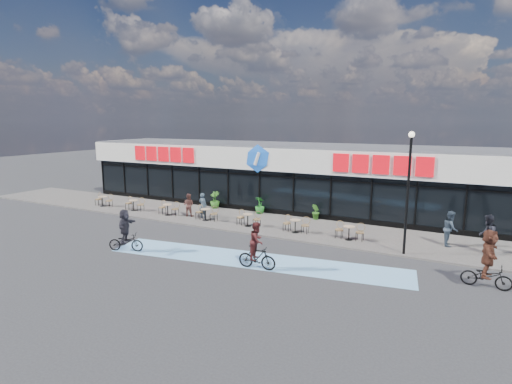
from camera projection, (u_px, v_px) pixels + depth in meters
The scene contains 22 objects.
ground at pixel (200, 240), 21.39m from camera, with size 120.00×120.00×0.00m, color #28282B.
sidewalk at pixel (242, 220), 25.31m from camera, with size 44.00×5.00×0.10m, color #5F5A54.
bike_lane at pixel (253, 260), 18.26m from camera, with size 14.00×2.20×0.01m, color #72A9D7.
building at pixel (277, 175), 29.65m from camera, with size 30.60×6.57×4.75m.
lamp_post at pixel (408, 183), 18.24m from camera, with size 0.28×0.28×5.72m.
bistro_set_0 at pixel (104, 200), 29.27m from camera, with size 1.54×0.62×0.90m.
bistro_set_1 at pixel (134, 204), 27.89m from camera, with size 1.54×0.62×0.90m.
bistro_set_2 at pixel (169, 208), 26.52m from camera, with size 1.54×0.62×0.90m.
bistro_set_3 at pixel (206, 213), 25.15m from camera, with size 1.54×0.62×0.90m.
bistro_set_4 at pixel (249, 218), 23.77m from camera, with size 1.54×0.62×0.90m.
bistro_set_5 at pixel (296, 224), 22.40m from camera, with size 1.54×0.62×0.90m.
bistro_set_6 at pixel (349, 231), 21.02m from camera, with size 1.54×0.62×0.90m.
potted_plant_left at pixel (215, 200), 28.56m from camera, with size 0.67×0.67×1.20m, color #295C1A.
potted_plant_mid at pixel (260, 205), 26.92m from camera, with size 0.65×0.65×1.16m, color #1D651F.
potted_plant_right at pixel (316, 212), 25.21m from camera, with size 0.57×0.46×1.03m, color #316A1E.
patron_left at pixel (203, 206), 25.60m from camera, with size 0.60×0.39×1.64m, color #303E4A.
patron_right at pixel (189, 205), 26.11m from camera, with size 0.73×0.57×1.50m, color brown.
pedestrian_a at pixel (487, 234), 18.65m from camera, with size 0.92×0.72×1.89m, color #212129.
pedestrian_b at pixel (450, 228), 19.92m from camera, with size 0.86×0.67×1.77m, color #2D3A47.
cyclist_a at pixel (257, 249), 17.03m from camera, with size 1.74×0.84×2.07m.
cyclist_b at pixel (488, 262), 15.06m from camera, with size 1.79×1.74×2.30m.
cyclist_c at pixel (125, 233), 19.39m from camera, with size 1.83×1.60×2.09m.
Camera 1 is at (12.14, -16.91, 6.30)m, focal length 28.00 mm.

